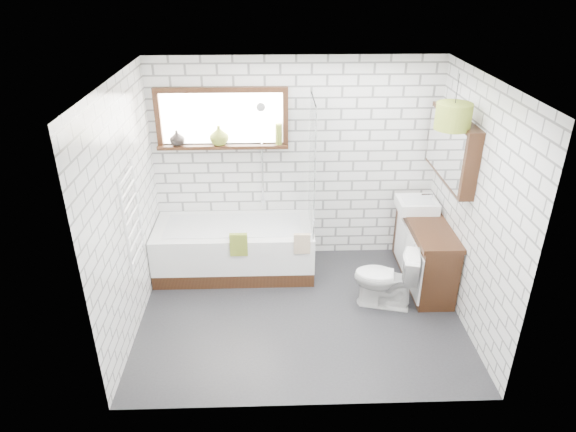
{
  "coord_description": "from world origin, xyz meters",
  "views": [
    {
      "loc": [
        -0.28,
        -4.51,
        3.44
      ],
      "look_at": [
        -0.12,
        0.25,
        1.05
      ],
      "focal_mm": 32.0,
      "sensor_mm": 36.0,
      "label": 1
    }
  ],
  "objects_px": {
    "pendant": "(453,116)",
    "bathtub": "(235,248)",
    "toilet": "(385,278)",
    "basin": "(417,205)",
    "vanity": "(424,250)"
  },
  "relations": [
    {
      "from": "pendant",
      "to": "bathtub",
      "type": "bearing_deg",
      "value": 163.15
    },
    {
      "from": "bathtub",
      "to": "pendant",
      "type": "relative_size",
      "value": 5.48
    },
    {
      "from": "basin",
      "to": "toilet",
      "type": "height_order",
      "value": "basin"
    },
    {
      "from": "toilet",
      "to": "pendant",
      "type": "xyz_separation_m",
      "value": [
        0.52,
        0.11,
        1.76
      ]
    },
    {
      "from": "bathtub",
      "to": "basin",
      "type": "height_order",
      "value": "basin"
    },
    {
      "from": "bathtub",
      "to": "vanity",
      "type": "distance_m",
      "value": 2.25
    },
    {
      "from": "vanity",
      "to": "bathtub",
      "type": "bearing_deg",
      "value": 173.09
    },
    {
      "from": "toilet",
      "to": "pendant",
      "type": "height_order",
      "value": "pendant"
    },
    {
      "from": "toilet",
      "to": "bathtub",
      "type": "bearing_deg",
      "value": -100.37
    },
    {
      "from": "bathtub",
      "to": "toilet",
      "type": "bearing_deg",
      "value": -24.76
    },
    {
      "from": "basin",
      "to": "toilet",
      "type": "distance_m",
      "value": 1.06
    },
    {
      "from": "toilet",
      "to": "vanity",
      "type": "bearing_deg",
      "value": 146.48
    },
    {
      "from": "basin",
      "to": "vanity",
      "type": "bearing_deg",
      "value": -78.54
    },
    {
      "from": "bathtub",
      "to": "pendant",
      "type": "distance_m",
      "value": 2.92
    },
    {
      "from": "bathtub",
      "to": "basin",
      "type": "distance_m",
      "value": 2.24
    }
  ]
}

